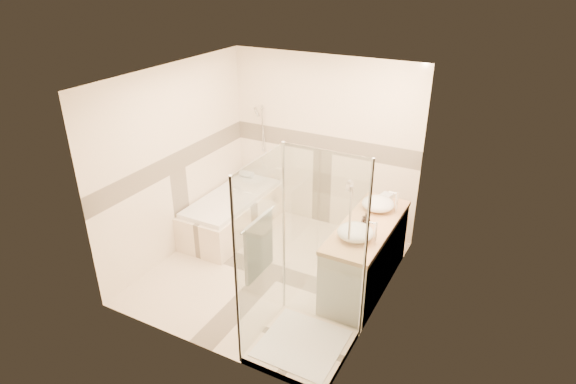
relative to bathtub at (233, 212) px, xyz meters
The scene contains 12 objects.
room 1.57m from the bathtub, 30.53° to the right, with size 2.82×3.02×2.52m.
bathtub is the anchor object (origin of this frame).
vanity 2.18m from the bathtub, ahead, with size 0.58×1.62×0.85m.
shower_enclosure 2.47m from the bathtub, 41.10° to the right, with size 0.96×0.93×2.04m.
vessel_sink_near 2.22m from the bathtub, ahead, with size 0.39×0.39×0.16m, color white.
vessel_sink_far 2.33m from the bathtub, 18.79° to the right, with size 0.40×0.40×0.16m, color white.
faucet_near 2.45m from the bathtub, ahead, with size 0.12×0.03×0.29m.
faucet_far 2.55m from the bathtub, 17.16° to the right, with size 0.11×0.03×0.26m.
amenity_bottle_a 2.26m from the bathtub, 10.67° to the right, with size 0.07×0.07×0.16m, color black.
amenity_bottle_b 2.25m from the bathtub, 10.26° to the right, with size 0.11×0.11×0.14m, color black.
folded_towels 2.23m from the bathtub, ahead, with size 0.13×0.21×0.07m, color silver.
rolled_towel 0.75m from the bathtub, 104.42° to the left, with size 0.10×0.10×0.22m, color silver.
Camera 1 is at (2.58, -4.42, 3.61)m, focal length 30.00 mm.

